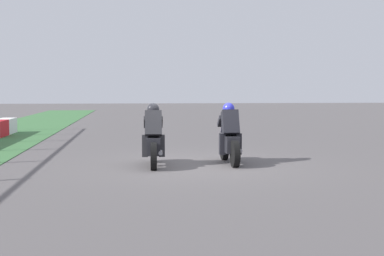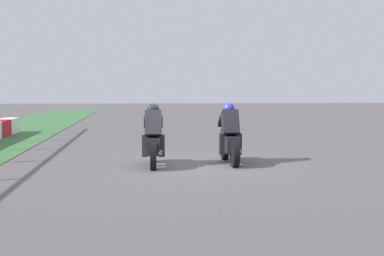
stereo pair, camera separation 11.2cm
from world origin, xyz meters
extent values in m
plane|color=#555151|center=(0.00, 0.00, 0.00)|extent=(120.00, 120.00, 0.00)
cube|color=white|center=(10.21, 6.71, 0.32)|extent=(1.54, 0.60, 0.64)
cylinder|color=black|center=(0.93, -0.88, 0.32)|extent=(0.64, 0.15, 0.64)
cylinder|color=black|center=(-0.47, -0.89, 0.32)|extent=(0.64, 0.15, 0.64)
cube|color=black|center=(0.23, -0.89, 0.50)|extent=(1.10, 0.33, 0.40)
ellipsoid|color=black|center=(0.33, -0.89, 0.80)|extent=(0.48, 0.31, 0.24)
cube|color=red|center=(-0.28, -0.89, 0.52)|extent=(0.06, 0.16, 0.08)
cylinder|color=#A5A5AD|center=(-0.12, -1.05, 0.37)|extent=(0.42, 0.10, 0.10)
cube|color=black|center=(0.13, -0.89, 1.02)|extent=(0.49, 0.41, 0.66)
sphere|color=#2A2DB8|center=(0.35, -0.89, 1.36)|extent=(0.30, 0.30, 0.30)
cube|color=slate|center=(0.73, -0.88, 0.84)|extent=(0.16, 0.26, 0.23)
cube|color=black|center=(0.11, -0.69, 0.50)|extent=(0.18, 0.14, 0.52)
cube|color=black|center=(0.11, -1.09, 0.50)|extent=(0.18, 0.14, 0.52)
cube|color=black|center=(0.51, -0.70, 1.04)|extent=(0.39, 0.10, 0.31)
cube|color=black|center=(0.51, -1.06, 1.04)|extent=(0.39, 0.10, 0.31)
cylinder|color=black|center=(0.70, 0.98, 0.32)|extent=(0.64, 0.16, 0.64)
cylinder|color=black|center=(-0.70, 1.03, 0.32)|extent=(0.64, 0.16, 0.64)
cube|color=black|center=(0.00, 1.01, 0.50)|extent=(1.11, 0.36, 0.40)
ellipsoid|color=black|center=(0.10, 1.00, 0.80)|extent=(0.49, 0.32, 0.24)
cube|color=red|center=(-0.51, 1.02, 0.52)|extent=(0.07, 0.16, 0.08)
cylinder|color=#A5A5AD|center=(-0.35, 0.86, 0.37)|extent=(0.42, 0.11, 0.10)
cube|color=#252529|center=(-0.10, 1.01, 1.02)|extent=(0.50, 0.42, 0.66)
sphere|color=#242429|center=(0.12, 1.00, 1.36)|extent=(0.31, 0.31, 0.30)
cube|color=slate|center=(0.50, 0.99, 0.84)|extent=(0.16, 0.26, 0.23)
cube|color=#252529|center=(-0.11, 1.21, 0.50)|extent=(0.18, 0.15, 0.52)
cube|color=#252529|center=(-0.13, 0.81, 0.50)|extent=(0.18, 0.15, 0.52)
cube|color=#252529|center=(0.29, 1.18, 1.04)|extent=(0.39, 0.11, 0.31)
cube|color=#252529|center=(0.27, 0.82, 1.04)|extent=(0.39, 0.11, 0.31)
camera|label=1|loc=(-13.02, 1.53, 1.83)|focal=50.90mm
camera|label=2|loc=(-13.03, 1.41, 1.83)|focal=50.90mm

